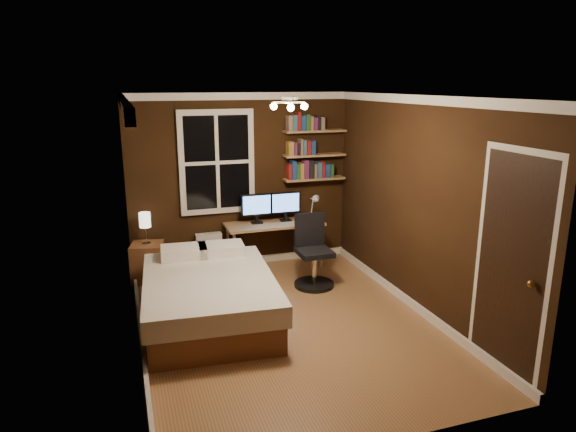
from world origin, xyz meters
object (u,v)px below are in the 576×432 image
object	(u,v)px
monitor_left	(257,209)
office_chair	(313,259)
bedside_lamp	(145,228)
desk	(274,227)
nightstand	(148,262)
bed	(209,297)
radiator	(209,252)
desk_lamp	(314,208)
monitor_right	(285,206)

from	to	relation	value
monitor_left	office_chair	bearing A→B (deg)	-59.77
bedside_lamp	office_chair	size ratio (longest dim) A/B	0.45
bedside_lamp	desk	distance (m)	1.80
bedside_lamp	monitor_left	size ratio (longest dim) A/B	0.96
nightstand	monitor_left	distance (m)	1.67
bed	bedside_lamp	bearing A→B (deg)	115.84
nightstand	bedside_lamp	xyz separation A→B (m)	(0.00, 0.00, 0.48)
radiator	desk_lamp	size ratio (longest dim) A/B	1.24
nightstand	radiator	distance (m)	0.88
desk_lamp	monitor_left	bearing A→B (deg)	164.91
bedside_lamp	office_chair	bearing A→B (deg)	-22.63
bed	monitor_left	bearing A→B (deg)	61.82
radiator	office_chair	bearing A→B (deg)	-39.91
bedside_lamp	monitor_left	distance (m)	1.56
bedside_lamp	desk_lamp	size ratio (longest dim) A/B	0.99
bed	monitor_right	distance (m)	2.15
bedside_lamp	monitor_left	bearing A→B (deg)	1.34
desk_lamp	office_chair	distance (m)	0.91
monitor_left	desk_lamp	world-z (taller)	desk_lamp
monitor_left	office_chair	distance (m)	1.17
desk	desk_lamp	bearing A→B (deg)	-14.63
monitor_left	desk	bearing A→B (deg)	-16.13
office_chair	monitor_left	bearing A→B (deg)	120.37
nightstand	radiator	xyz separation A→B (m)	(0.87, 0.15, 0.01)
bed	bedside_lamp	distance (m)	1.66
office_chair	desk_lamp	bearing A→B (deg)	68.84
nightstand	desk_lamp	xyz separation A→B (m)	(2.35, -0.18, 0.63)
bed	desk_lamp	world-z (taller)	desk_lamp
monitor_right	office_chair	xyz separation A→B (m)	(0.09, -0.90, -0.52)
desk	desk_lamp	size ratio (longest dim) A/B	3.20
nightstand	bedside_lamp	bearing A→B (deg)	0.00
bed	bedside_lamp	world-z (taller)	bedside_lamp
office_chair	bed	bearing A→B (deg)	-157.41
nightstand	monitor_left	bearing A→B (deg)	13.18
radiator	office_chair	size ratio (longest dim) A/B	0.57
radiator	desk_lamp	bearing A→B (deg)	-12.37
bed	bedside_lamp	xyz separation A→B (m)	(-0.59, 1.48, 0.45)
bed	monitor_left	distance (m)	1.90
nightstand	bedside_lamp	world-z (taller)	bedside_lamp
desk	monitor_left	xyz separation A→B (m)	(-0.24, 0.07, 0.28)
monitor_left	desk_lamp	xyz separation A→B (m)	(0.79, -0.21, 0.01)
radiator	nightstand	bearing A→B (deg)	-170.41
radiator	desk_lamp	distance (m)	1.64
radiator	monitor_right	bearing A→B (deg)	-5.63
bed	monitor_left	world-z (taller)	monitor_left
nightstand	bed	bearing A→B (deg)	-56.62
monitor_right	radiator	bearing A→B (deg)	174.37
monitor_left	monitor_right	xyz separation A→B (m)	(0.43, 0.00, 0.00)
desk_lamp	desk	bearing A→B (deg)	165.37
desk	nightstand	bearing A→B (deg)	178.91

